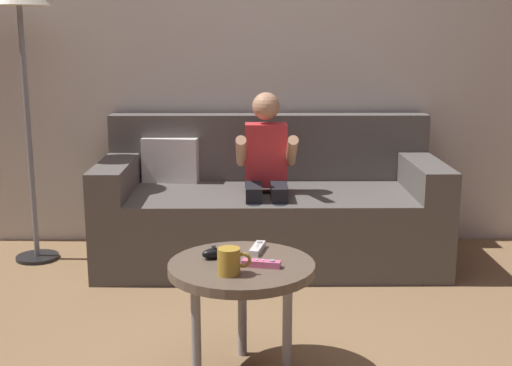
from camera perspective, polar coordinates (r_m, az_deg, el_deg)
wall_back at (r=4.11m, az=0.09°, el=12.24°), size 4.09×0.05×2.50m
couch at (r=3.84m, az=1.07°, el=-2.29°), size 1.88×0.80×0.80m
person_seated_on_couch at (r=3.61m, az=0.87°, el=1.02°), size 0.32×0.39×0.96m
coffee_table at (r=2.50m, az=-1.22°, el=-7.75°), size 0.54×0.54×0.45m
game_remote_pink_near_edge at (r=2.44m, az=0.46°, el=-6.81°), size 0.14×0.06×0.03m
nunchuk_black at (r=2.53m, az=-3.60°, el=-5.93°), size 0.10×0.08×0.05m
game_remote_white_far_corner at (r=2.60m, az=0.13°, el=-5.54°), size 0.07×0.14×0.03m
coffee_mug at (r=2.35m, az=-2.23°, el=-6.63°), size 0.12×0.08×0.09m
floor_lamp at (r=3.91m, az=-19.33°, el=13.67°), size 0.32×0.32×1.61m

